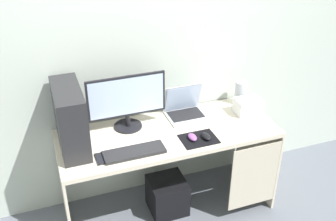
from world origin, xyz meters
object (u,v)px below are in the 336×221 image
at_px(monitor, 127,101).
at_px(laptop, 185,110).
at_px(speaker, 240,93).
at_px(keyboard, 134,152).
at_px(mouse_left, 193,137).
at_px(cell_phone, 101,159).
at_px(pc_tower, 70,118).
at_px(projector, 248,106).
at_px(subwoofer, 167,195).
at_px(mouse_right, 206,136).

xyz_separation_m(monitor, laptop, (0.47, 0.02, -0.18)).
bearing_deg(speaker, keyboard, -159.15).
height_order(mouse_left, cell_phone, mouse_left).
bearing_deg(pc_tower, projector, -0.18).
distance_m(monitor, subwoofer, 0.87).
bearing_deg(cell_phone, subwoofer, 15.61).
bearing_deg(pc_tower, mouse_right, -14.67).
height_order(speaker, projector, speaker).
bearing_deg(mouse_right, projector, 26.48).
bearing_deg(mouse_left, monitor, 140.58).
height_order(cell_phone, subwoofer, cell_phone).
xyz_separation_m(laptop, mouse_left, (-0.08, -0.34, -0.03)).
bearing_deg(keyboard, speaker, 20.85).
bearing_deg(projector, mouse_right, -153.52).
xyz_separation_m(laptop, keyboard, (-0.52, -0.36, -0.04)).
relative_size(monitor, cell_phone, 4.43).
relative_size(speaker, mouse_left, 2.05).
distance_m(pc_tower, subwoofer, 1.05).
bearing_deg(subwoofer, mouse_right, -34.63).
bearing_deg(mouse_left, projector, 20.24).
bearing_deg(subwoofer, laptop, 42.16).
xyz_separation_m(speaker, projector, (-0.02, -0.16, -0.04)).
height_order(projector, subwoofer, projector).
height_order(speaker, mouse_right, speaker).
height_order(pc_tower, laptop, pc_tower).
bearing_deg(laptop, mouse_right, -87.82).
bearing_deg(cell_phone, speaker, 16.74).
distance_m(projector, keyboard, 1.02).
distance_m(pc_tower, mouse_left, 0.86).
bearing_deg(speaker, pc_tower, -173.59).
xyz_separation_m(pc_tower, laptop, (0.89, 0.13, -0.17)).
bearing_deg(projector, laptop, 164.39).
xyz_separation_m(laptop, speaker, (0.50, 0.03, 0.05)).
bearing_deg(projector, keyboard, -167.18).
relative_size(projector, subwoofer, 0.70).
bearing_deg(projector, monitor, 173.27).
bearing_deg(cell_phone, monitor, 49.96).
distance_m(projector, subwoofer, 0.96).
xyz_separation_m(projector, cell_phone, (-1.22, -0.21, -0.06)).
bearing_deg(cell_phone, keyboard, -3.49).
distance_m(pc_tower, cell_phone, 0.34).
xyz_separation_m(pc_tower, mouse_left, (0.81, -0.21, -0.20)).
distance_m(speaker, cell_phone, 1.30).
bearing_deg(pc_tower, monitor, 14.38).
bearing_deg(keyboard, subwoofer, 28.36).
bearing_deg(monitor, laptop, 2.69).
bearing_deg(cell_phone, mouse_right, -1.42).
xyz_separation_m(pc_tower, keyboard, (0.37, -0.23, -0.21)).
distance_m(monitor, speaker, 0.98).
relative_size(speaker, projector, 0.99).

